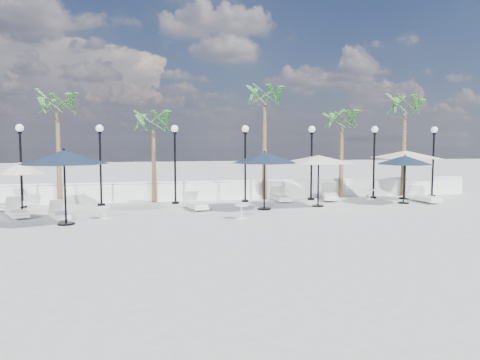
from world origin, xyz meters
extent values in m
plane|color=#A6A7A2|center=(0.00, 0.00, 0.00)|extent=(100.00, 100.00, 0.00)
cube|color=white|center=(0.00, 7.50, 0.45)|extent=(26.00, 0.30, 0.90)
cube|color=white|center=(0.00, 7.50, 0.97)|extent=(26.00, 0.12, 0.08)
cylinder|color=black|center=(-10.50, 6.50, 0.05)|extent=(0.36, 0.36, 0.10)
cylinder|color=black|center=(-10.50, 6.50, 1.75)|extent=(0.10, 0.10, 3.50)
cylinder|color=black|center=(-10.50, 6.50, 3.45)|extent=(0.18, 0.18, 0.10)
sphere|color=white|center=(-10.50, 6.50, 3.66)|extent=(0.36, 0.36, 0.36)
cylinder|color=black|center=(-7.00, 6.50, 0.05)|extent=(0.36, 0.36, 0.10)
cylinder|color=black|center=(-7.00, 6.50, 1.75)|extent=(0.10, 0.10, 3.50)
cylinder|color=black|center=(-7.00, 6.50, 3.45)|extent=(0.18, 0.18, 0.10)
sphere|color=white|center=(-7.00, 6.50, 3.66)|extent=(0.36, 0.36, 0.36)
cylinder|color=black|center=(-3.50, 6.50, 0.05)|extent=(0.36, 0.36, 0.10)
cylinder|color=black|center=(-3.50, 6.50, 1.75)|extent=(0.10, 0.10, 3.50)
cylinder|color=black|center=(-3.50, 6.50, 3.45)|extent=(0.18, 0.18, 0.10)
sphere|color=white|center=(-3.50, 6.50, 3.66)|extent=(0.36, 0.36, 0.36)
cylinder|color=black|center=(0.00, 6.50, 0.05)|extent=(0.36, 0.36, 0.10)
cylinder|color=black|center=(0.00, 6.50, 1.75)|extent=(0.10, 0.10, 3.50)
cylinder|color=black|center=(0.00, 6.50, 3.45)|extent=(0.18, 0.18, 0.10)
sphere|color=white|center=(0.00, 6.50, 3.66)|extent=(0.36, 0.36, 0.36)
cylinder|color=black|center=(3.50, 6.50, 0.05)|extent=(0.36, 0.36, 0.10)
cylinder|color=black|center=(3.50, 6.50, 1.75)|extent=(0.10, 0.10, 3.50)
cylinder|color=black|center=(3.50, 6.50, 3.45)|extent=(0.18, 0.18, 0.10)
sphere|color=white|center=(3.50, 6.50, 3.66)|extent=(0.36, 0.36, 0.36)
cylinder|color=black|center=(7.00, 6.50, 0.05)|extent=(0.36, 0.36, 0.10)
cylinder|color=black|center=(7.00, 6.50, 1.75)|extent=(0.10, 0.10, 3.50)
cylinder|color=black|center=(7.00, 6.50, 3.45)|extent=(0.18, 0.18, 0.10)
sphere|color=white|center=(7.00, 6.50, 3.66)|extent=(0.36, 0.36, 0.36)
cylinder|color=black|center=(10.50, 6.50, 0.05)|extent=(0.36, 0.36, 0.10)
cylinder|color=black|center=(10.50, 6.50, 1.75)|extent=(0.10, 0.10, 3.50)
cylinder|color=black|center=(10.50, 6.50, 3.45)|extent=(0.18, 0.18, 0.10)
sphere|color=white|center=(10.50, 6.50, 3.66)|extent=(0.36, 0.36, 0.36)
cone|color=brown|center=(-9.00, 7.30, 2.20)|extent=(0.28, 0.28, 4.40)
cone|color=brown|center=(-4.50, 7.30, 1.80)|extent=(0.28, 0.28, 3.60)
cone|color=brown|center=(1.20, 7.30, 2.50)|extent=(0.28, 0.28, 5.00)
cone|color=brown|center=(5.50, 7.30, 1.90)|extent=(0.28, 0.28, 3.80)
cone|color=brown|center=(9.20, 7.30, 2.30)|extent=(0.28, 0.28, 4.60)
cube|color=silver|center=(-10.78, 5.99, 0.17)|extent=(1.18, 2.15, 0.11)
cube|color=silver|center=(-10.85, 5.72, 0.29)|extent=(0.97, 1.50, 0.11)
cube|color=silver|center=(-10.57, 6.79, 0.58)|extent=(0.74, 0.63, 0.64)
cube|color=silver|center=(-8.26, 2.85, 0.13)|extent=(1.10, 1.74, 0.09)
cube|color=silver|center=(-8.18, 2.64, 0.23)|extent=(0.88, 1.23, 0.09)
cube|color=silver|center=(-8.50, 3.48, 0.47)|extent=(0.62, 0.55, 0.52)
cube|color=silver|center=(-10.03, 3.63, 0.15)|extent=(1.33, 1.92, 0.10)
cube|color=silver|center=(-9.92, 3.41, 0.26)|extent=(1.04, 1.37, 0.10)
cube|color=silver|center=(-10.34, 4.31, 0.52)|extent=(0.70, 0.64, 0.57)
cube|color=silver|center=(-2.72, 4.35, 0.15)|extent=(0.98, 1.96, 0.10)
cube|color=silver|center=(-2.67, 4.10, 0.26)|extent=(0.82, 1.36, 0.10)
cube|color=silver|center=(-2.87, 5.10, 0.53)|extent=(0.66, 0.55, 0.59)
cube|color=silver|center=(1.77, 6.20, 0.15)|extent=(0.63, 1.84, 0.10)
cube|color=silver|center=(1.77, 5.95, 0.26)|extent=(0.58, 1.25, 0.10)
cube|color=silver|center=(1.77, 6.95, 0.52)|extent=(0.58, 0.44, 0.57)
cube|color=silver|center=(4.39, 6.17, 0.17)|extent=(1.28, 2.23, 0.11)
cube|color=silver|center=(4.31, 5.89, 0.30)|extent=(1.04, 1.56, 0.11)
cube|color=silver|center=(4.63, 6.99, 0.60)|extent=(0.78, 0.67, 0.66)
cube|color=silver|center=(8.74, 4.52, 0.16)|extent=(0.81, 2.04, 0.11)
cube|color=silver|center=(8.75, 4.25, 0.28)|extent=(0.72, 1.39, 0.11)
cube|color=silver|center=(8.68, 5.33, 0.56)|extent=(0.66, 0.52, 0.63)
cylinder|color=silver|center=(-6.56, 2.68, 0.01)|extent=(0.38, 0.38, 0.03)
cylinder|color=silver|center=(-6.56, 2.68, 0.23)|extent=(0.06, 0.06, 0.46)
cylinder|color=silver|center=(-6.56, 2.68, 0.47)|extent=(0.49, 0.49, 0.03)
cylinder|color=silver|center=(-1.20, 1.58, 0.02)|extent=(0.44, 0.44, 0.03)
cylinder|color=silver|center=(-1.20, 1.58, 0.26)|extent=(0.07, 0.07, 0.53)
cylinder|color=silver|center=(-1.20, 1.58, 0.54)|extent=(0.57, 0.57, 0.03)
cylinder|color=silver|center=(6.65, 6.20, 0.02)|extent=(0.40, 0.40, 0.03)
cylinder|color=silver|center=(6.65, 6.20, 0.24)|extent=(0.06, 0.06, 0.48)
cylinder|color=silver|center=(6.65, 6.20, 0.49)|extent=(0.52, 0.52, 0.03)
cylinder|color=black|center=(-7.82, 1.57, 0.03)|extent=(0.62, 0.62, 0.07)
cylinder|color=black|center=(-7.82, 1.57, 1.35)|extent=(0.08, 0.08, 2.70)
cone|color=black|center=(-7.82, 1.57, 2.50)|extent=(3.19, 3.19, 0.50)
sphere|color=black|center=(-7.82, 1.57, 2.77)|extent=(0.09, 0.09, 0.09)
cylinder|color=black|center=(0.28, 3.71, 0.03)|extent=(0.59, 0.59, 0.06)
cylinder|color=black|center=(0.28, 3.71, 1.26)|extent=(0.07, 0.07, 2.53)
cone|color=black|center=(0.28, 3.71, 2.34)|extent=(2.95, 2.95, 0.47)
sphere|color=black|center=(0.28, 3.71, 2.60)|extent=(0.08, 0.08, 0.08)
cylinder|color=black|center=(7.51, 4.34, 0.03)|extent=(0.54, 0.54, 0.06)
cylinder|color=black|center=(7.51, 4.34, 1.16)|extent=(0.07, 0.07, 2.32)
cone|color=black|center=(7.51, 4.34, 2.14)|extent=(2.70, 2.70, 0.43)
sphere|color=black|center=(7.51, 4.34, 2.39)|extent=(0.08, 0.08, 0.08)
cylinder|color=black|center=(2.99, 4.16, 0.03)|extent=(0.54, 0.54, 0.06)
cylinder|color=black|center=(2.99, 4.16, 1.19)|extent=(0.07, 0.07, 2.38)
pyramid|color=beige|center=(2.99, 4.16, 2.40)|extent=(5.26, 5.26, 0.36)
cylinder|color=black|center=(8.51, 5.96, 0.03)|extent=(0.58, 0.58, 0.07)
cylinder|color=black|center=(8.51, 5.96, 1.26)|extent=(0.08, 0.08, 2.51)
pyramid|color=beige|center=(8.51, 5.96, 2.54)|extent=(5.46, 5.46, 0.39)
cylinder|color=black|center=(-9.87, 3.83, 0.03)|extent=(0.58, 0.58, 0.06)
cylinder|color=black|center=(-9.87, 3.83, 1.08)|extent=(0.07, 0.07, 2.17)
cone|color=beige|center=(-9.87, 3.83, 1.98)|extent=(1.86, 1.86, 0.46)
sphere|color=black|center=(-9.87, 3.83, 2.24)|extent=(0.08, 0.08, 0.08)
camera|label=1|loc=(-4.87, -16.42, 3.15)|focal=35.00mm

